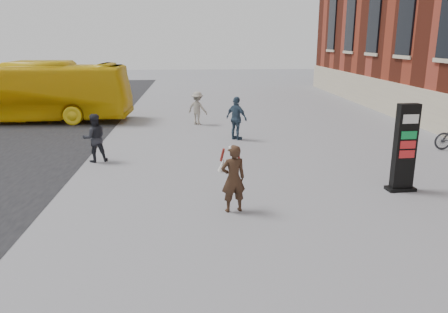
{
  "coord_description": "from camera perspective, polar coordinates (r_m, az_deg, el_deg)",
  "views": [
    {
      "loc": [
        -1.28,
        -10.21,
        4.07
      ],
      "look_at": [
        -0.51,
        0.68,
        1.11
      ],
      "focal_mm": 35.0,
      "sensor_mm": 36.0,
      "label": 1
    }
  ],
  "objects": [
    {
      "name": "ground",
      "position": [
        11.06,
        2.9,
        -6.44
      ],
      "size": [
        100.0,
        100.0,
        0.0
      ],
      "primitive_type": "plane",
      "color": "#9E9EA3"
    },
    {
      "name": "bus",
      "position": [
        24.32,
        -25.0,
        7.69
      ],
      "size": [
        10.84,
        3.02,
        2.99
      ],
      "primitive_type": "imported",
      "rotation": [
        0.0,
        0.0,
        1.52
      ],
      "color": "yellow",
      "rests_on": "road"
    },
    {
      "name": "pedestrian_b",
      "position": [
        21.32,
        -3.49,
        6.32
      ],
      "size": [
        1.19,
        1.06,
        1.6
      ],
      "primitive_type": "imported",
      "rotation": [
        0.0,
        0.0,
        2.57
      ],
      "color": "gray",
      "rests_on": "ground"
    },
    {
      "name": "pedestrian_c",
      "position": [
        18.01,
        1.65,
        5.01
      ],
      "size": [
        1.04,
        1.06,
        1.79
      ],
      "primitive_type": "imported",
      "rotation": [
        0.0,
        0.0,
        2.34
      ],
      "color": "#354C61",
      "rests_on": "ground"
    },
    {
      "name": "info_pylon",
      "position": [
        12.76,
        22.54,
        1.02
      ],
      "size": [
        0.8,
        0.44,
        2.41
      ],
      "rotation": [
        0.0,
        0.0,
        0.07
      ],
      "color": "black",
      "rests_on": "ground"
    },
    {
      "name": "pedestrian_a",
      "position": [
        15.38,
        -16.56,
        2.34
      ],
      "size": [
        0.96,
        0.86,
        1.64
      ],
      "primitive_type": "imported",
      "rotation": [
        0.0,
        0.0,
        3.49
      ],
      "color": "#26282E",
      "rests_on": "ground"
    },
    {
      "name": "woman",
      "position": [
        10.45,
        1.2,
        -2.77
      ],
      "size": [
        0.72,
        0.68,
        1.66
      ],
      "rotation": [
        0.0,
        0.0,
        3.37
      ],
      "color": "black",
      "rests_on": "ground"
    }
  ]
}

